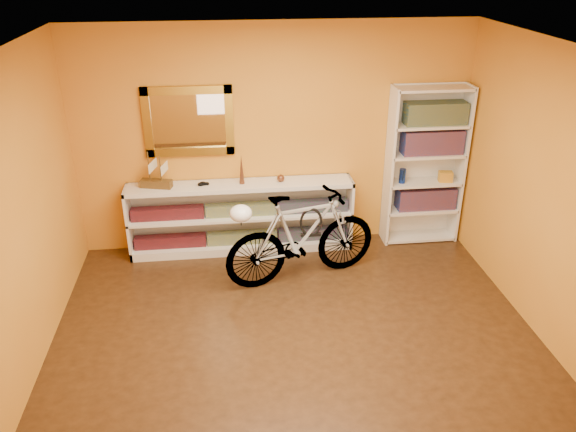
{
  "coord_description": "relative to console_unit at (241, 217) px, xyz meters",
  "views": [
    {
      "loc": [
        -0.58,
        -4.17,
        3.32
      ],
      "look_at": [
        0.0,
        0.7,
        0.95
      ],
      "focal_mm": 35.34,
      "sensor_mm": 36.0,
      "label": 1
    }
  ],
  "objects": [
    {
      "name": "travel_mug",
      "position": [
        1.9,
        0.01,
        0.43
      ],
      "size": [
        0.08,
        0.08,
        0.17
      ],
      "primitive_type": "cylinder",
      "color": "navy",
      "rests_on": "bookcase"
    },
    {
      "name": "left_wall",
      "position": [
        -1.84,
        -1.81,
        0.88
      ],
      "size": [
        0.01,
        4.0,
        2.6
      ],
      "primitive_type": "cube",
      "color": "orange",
      "rests_on": "ground"
    },
    {
      "name": "bookcase",
      "position": [
        2.18,
        0.03,
        0.52
      ],
      "size": [
        0.9,
        0.3,
        1.9
      ],
      "primitive_type": null,
      "color": "silver",
      "rests_on": "floor"
    },
    {
      "name": "bicycle",
      "position": [
        0.61,
        -0.73,
        0.08
      ],
      "size": [
        0.87,
        1.79,
        1.02
      ],
      "primitive_type": "imported",
      "rotation": [
        0.0,
        0.0,
        1.83
      ],
      "color": "silver",
      "rests_on": "floor"
    },
    {
      "name": "book_row_b",
      "position": [
        2.23,
        0.03,
        0.83
      ],
      "size": [
        0.7,
        0.22,
        0.28
      ],
      "primitive_type": "cube",
      "color": "maroon",
      "rests_on": "bookcase"
    },
    {
      "name": "yellow_bag",
      "position": [
        2.43,
        -0.01,
        0.4
      ],
      "size": [
        0.17,
        0.13,
        0.12
      ],
      "primitive_type": "cube",
      "rotation": [
        0.0,
        0.0,
        -0.16
      ],
      "color": "#C58922",
      "rests_on": "bookcase"
    },
    {
      "name": "book_row_c",
      "position": [
        2.23,
        0.03,
        1.16
      ],
      "size": [
        0.7,
        0.22,
        0.25
      ],
      "primitive_type": "cube",
      "color": "navy",
      "rests_on": "bookcase"
    },
    {
      "name": "toy_car",
      "position": [
        -0.41,
        0.0,
        0.43
      ],
      "size": [
        0.0,
        0.0,
        0.0
      ],
      "primitive_type": "imported",
      "rotation": [
        0.0,
        0.0,
        1.81
      ],
      "color": "black",
      "rests_on": "console_unit"
    },
    {
      "name": "book_row_a",
      "position": [
        2.23,
        0.03,
        0.12
      ],
      "size": [
        0.7,
        0.22,
        0.26
      ],
      "primitive_type": "cube",
      "color": "maroon",
      "rests_on": "bookcase"
    },
    {
      "name": "cd_row_upper",
      "position": [
        0.0,
        -0.02,
        0.11
      ],
      "size": [
        2.5,
        0.13,
        0.14
      ],
      "primitive_type": "cube",
      "color": "navy",
      "rests_on": "console_unit"
    },
    {
      "name": "floor",
      "position": [
        0.42,
        -1.81,
        -0.43
      ],
      "size": [
        4.5,
        4.0,
        0.01
      ],
      "primitive_type": "cube",
      "color": "black",
      "rests_on": "ground"
    },
    {
      "name": "bronze_ornament",
      "position": [
        0.02,
        0.0,
        0.6
      ],
      "size": [
        0.06,
        0.06,
        0.35
      ],
      "primitive_type": "cone",
      "color": "brown",
      "rests_on": "console_unit"
    },
    {
      "name": "red_tin",
      "position": [
        1.98,
        0.06,
        1.12
      ],
      "size": [
        0.16,
        0.16,
        0.16
      ],
      "primitive_type": "cube",
      "rotation": [
        0.0,
        0.0,
        -0.26
      ],
      "color": "maroon",
      "rests_on": "bookcase"
    },
    {
      "name": "wall_socket",
      "position": [
        1.32,
        0.17,
        -0.17
      ],
      "size": [
        0.09,
        0.02,
        0.09
      ],
      "primitive_type": "cube",
      "color": "silver",
      "rests_on": "back_wall"
    },
    {
      "name": "right_wall",
      "position": [
        2.67,
        -1.81,
        0.88
      ],
      "size": [
        0.01,
        4.0,
        2.6
      ],
      "primitive_type": "cube",
      "color": "orange",
      "rests_on": "ground"
    },
    {
      "name": "cd_row_lower",
      "position": [
        0.0,
        -0.02,
        -0.26
      ],
      "size": [
        2.5,
        0.13,
        0.14
      ],
      "primitive_type": "cube",
      "color": "black",
      "rests_on": "console_unit"
    },
    {
      "name": "u_lock",
      "position": [
        0.71,
        -0.7,
        0.24
      ],
      "size": [
        0.24,
        0.03,
        0.24
      ],
      "primitive_type": "torus",
      "rotation": [
        1.57,
        0.0,
        0.0
      ],
      "color": "black",
      "rests_on": "bicycle"
    },
    {
      "name": "console_unit",
      "position": [
        0.0,
        0.0,
        0.0
      ],
      "size": [
        2.6,
        0.35,
        0.85
      ],
      "primitive_type": null,
      "color": "silver",
      "rests_on": "floor"
    },
    {
      "name": "helmet",
      "position": [
        -0.03,
        -0.89,
        0.47
      ],
      "size": [
        0.23,
        0.22,
        0.17
      ],
      "primitive_type": "ellipsoid",
      "color": "white",
      "rests_on": "bicycle"
    },
    {
      "name": "ceiling",
      "position": [
        0.42,
        -1.81,
        2.18
      ],
      "size": [
        4.5,
        4.0,
        0.01
      ],
      "primitive_type": "cube",
      "color": "silver",
      "rests_on": "ground"
    },
    {
      "name": "decorative_orb",
      "position": [
        0.47,
        0.0,
        0.47
      ],
      "size": [
        0.09,
        0.09,
        0.09
      ],
      "primitive_type": "sphere",
      "color": "brown",
      "rests_on": "console_unit"
    },
    {
      "name": "gilt_mirror",
      "position": [
        -0.53,
        0.15,
        1.12
      ],
      "size": [
        0.98,
        0.06,
        0.78
      ],
      "primitive_type": "cube",
      "color": "olive",
      "rests_on": "back_wall"
    },
    {
      "name": "model_ship",
      "position": [
        -0.93,
        0.0,
        0.63
      ],
      "size": [
        0.37,
        0.22,
        0.42
      ],
      "primitive_type": null,
      "rotation": [
        0.0,
        0.0,
        -0.26
      ],
      "color": "#442E13",
      "rests_on": "console_unit"
    },
    {
      "name": "back_wall",
      "position": [
        0.42,
        0.19,
        0.88
      ],
      "size": [
        4.5,
        0.01,
        2.6
      ],
      "primitive_type": "cube",
      "color": "orange",
      "rests_on": "ground"
    }
  ]
}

